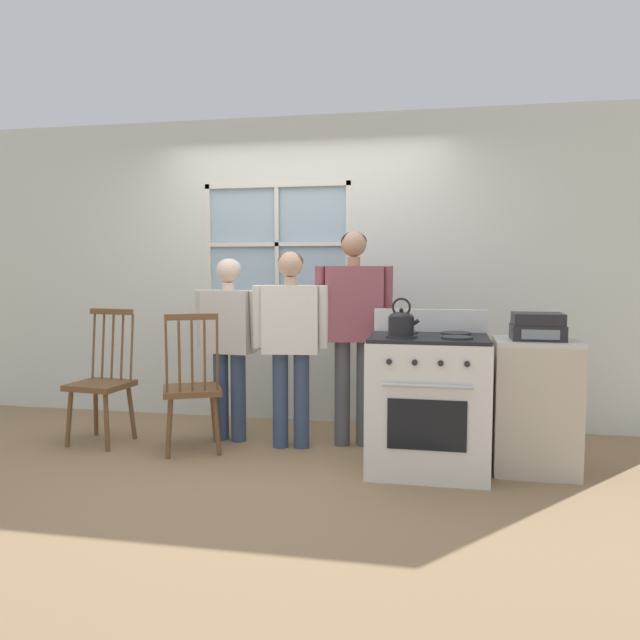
{
  "coord_description": "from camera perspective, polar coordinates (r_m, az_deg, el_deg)",
  "views": [
    {
      "loc": [
        1.21,
        -4.04,
        1.39
      ],
      "look_at": [
        0.33,
        0.4,
        1.0
      ],
      "focal_mm": 35.0,
      "sensor_mm": 36.0,
      "label": 1
    }
  ],
  "objects": [
    {
      "name": "ground_plane",
      "position": [
        4.44,
        -5.29,
        -13.34
      ],
      "size": [
        16.0,
        16.0,
        0.0
      ],
      "primitive_type": "plane",
      "color": "#937551"
    },
    {
      "name": "wall_back",
      "position": [
        5.57,
        -1.14,
        4.34
      ],
      "size": [
        6.4,
        0.16,
        2.7
      ],
      "color": "silver",
      "rests_on": "ground_plane"
    },
    {
      "name": "chair_by_window",
      "position": [
        5.22,
        -19.31,
        -5.54
      ],
      "size": [
        0.46,
        0.45,
        1.05
      ],
      "rotation": [
        0.0,
        0.0,
        -0.11
      ],
      "color": "brown",
      "rests_on": "ground_plane"
    },
    {
      "name": "chair_near_wall",
      "position": [
        4.79,
        -11.62,
        -6.28
      ],
      "size": [
        0.55,
        0.54,
        1.05
      ],
      "rotation": [
        0.0,
        0.0,
        -2.71
      ],
      "color": "brown",
      "rests_on": "ground_plane"
    },
    {
      "name": "person_elderly_left",
      "position": [
        4.99,
        -8.33,
        -1.12
      ],
      "size": [
        0.56,
        0.27,
        1.45
      ],
      "rotation": [
        0.0,
        0.0,
        -0.14
      ],
      "color": "#384766",
      "rests_on": "ground_plane"
    },
    {
      "name": "person_teen_center",
      "position": [
        4.73,
        -2.7,
        -0.98
      ],
      "size": [
        0.58,
        0.26,
        1.5
      ],
      "rotation": [
        0.0,
        0.0,
        0.13
      ],
      "color": "#384766",
      "rests_on": "ground_plane"
    },
    {
      "name": "person_adult_right",
      "position": [
        4.78,
        3.09,
        0.28
      ],
      "size": [
        0.6,
        0.29,
        1.66
      ],
      "rotation": [
        0.0,
        0.0,
        0.19
      ],
      "color": "#4C4C51",
      "rests_on": "ground_plane"
    },
    {
      "name": "stove",
      "position": [
        4.32,
        9.86,
        -7.4
      ],
      "size": [
        0.8,
        0.68,
        1.08
      ],
      "color": "white",
      "rests_on": "ground_plane"
    },
    {
      "name": "kettle",
      "position": [
        4.12,
        7.45,
        -0.22
      ],
      "size": [
        0.21,
        0.17,
        0.25
      ],
      "color": "black",
      "rests_on": "stove"
    },
    {
      "name": "potted_plant",
      "position": [
        5.52,
        -2.81,
        2.15
      ],
      "size": [
        0.15,
        0.15,
        0.25
      ],
      "color": "beige",
      "rests_on": "wall_back"
    },
    {
      "name": "side_counter",
      "position": [
        4.51,
        19.04,
        -7.38
      ],
      "size": [
        0.55,
        0.5,
        0.9
      ],
      "color": "beige",
      "rests_on": "ground_plane"
    },
    {
      "name": "stereo",
      "position": [
        4.41,
        19.27,
        -0.59
      ],
      "size": [
        0.34,
        0.29,
        0.18
      ],
      "color": "#232326",
      "rests_on": "side_counter"
    }
  ]
}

